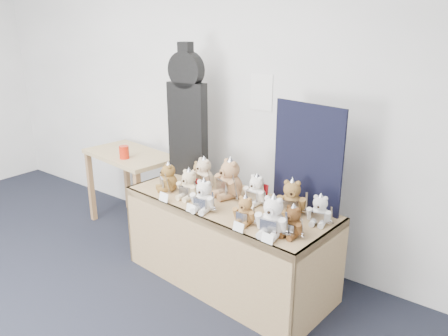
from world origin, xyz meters
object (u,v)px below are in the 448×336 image
Objects in this scene: teddy_back_right at (292,199)px; teddy_back_end at (320,211)px; teddy_back_centre_right at (256,191)px; teddy_front_far_left at (168,178)px; display_table at (222,222)px; teddy_back_left at (203,174)px; teddy_front_centre at (204,197)px; teddy_front_left at (189,186)px; teddy_back_centre_left at (229,180)px; teddy_front_far_right at (273,217)px; guitar_case at (187,113)px; teddy_back_far_left at (199,174)px; teddy_front_end at (292,222)px; teddy_front_right at (245,211)px; side_table at (130,165)px; red_cup at (124,152)px.

teddy_back_end is (0.23, -0.03, -0.02)m from teddy_back_right.
teddy_back_centre_right reaches higher than teddy_back_end.
teddy_front_far_left is 1.11× the size of teddy_back_end.
teddy_front_far_left is (-0.53, -0.03, 0.25)m from display_table.
teddy_back_left is (-0.35, 0.21, 0.26)m from display_table.
teddy_front_centre reaches higher than teddy_back_centre_right.
display_table is 0.38m from teddy_front_left.
teddy_back_left is at bearing -169.01° from teddy_back_centre_left.
teddy_back_centre_right is 0.89× the size of teddy_back_right.
teddy_front_left reaches higher than teddy_back_centre_right.
teddy_back_centre_right is (-0.36, 0.36, -0.02)m from teddy_front_far_right.
teddy_back_far_left is (0.21, -0.12, -0.47)m from guitar_case.
teddy_back_centre_left is at bearing 161.13° from teddy_front_end.
guitar_case is 1.46m from teddy_front_end.
teddy_back_right reaches higher than teddy_back_left.
teddy_back_end is (0.41, 0.30, 0.00)m from teddy_front_right.
teddy_front_far_right reaches higher than teddy_front_centre.
teddy_back_end is at bearing 42.65° from teddy_front_far_left.
teddy_front_end is (2.02, -0.42, 0.14)m from side_table.
teddy_front_end reaches higher than red_cup.
red_cup is 0.47× the size of teddy_front_far_left.
guitar_case is at bearing 131.45° from teddy_front_centre.
red_cup is 1.01m from teddy_front_left.
teddy_back_centre_left is at bearing -24.52° from guitar_case.
teddy_front_left is 1.12× the size of teddy_front_end.
teddy_back_centre_right is 1.10× the size of teddy_back_end.
red_cup is at bearing 157.71° from teddy_front_centre.
teddy_front_centre is at bearing 170.34° from teddy_front_far_right.
display_table is at bearing 179.35° from teddy_back_end.
teddy_front_end is (1.19, -0.10, -0.01)m from teddy_front_far_left.
side_table is 0.86× the size of guitar_case.
teddy_front_far_left is 1.26m from teddy_back_end.
teddy_back_right is at bearing 24.05° from teddy_front_centre.
guitar_case is (-0.64, 0.35, 0.71)m from display_table.
teddy_back_left is 0.31m from teddy_back_centre_left.
teddy_front_right is (0.36, 0.00, -0.02)m from teddy_front_centre.
teddy_front_far_right is (0.59, -0.02, 0.01)m from teddy_front_centre.
guitar_case is 3.32× the size of teddy_back_centre_left.
teddy_front_far_right is at bearing -14.04° from teddy_front_right.
teddy_front_left is (1.08, -0.35, 0.15)m from side_table.
teddy_front_left is (-0.28, -0.06, 0.25)m from display_table.
teddy_back_right reaches higher than teddy_front_end.
teddy_front_end is at bearing -4.23° from side_table.
teddy_back_far_left reaches higher than display_table.
teddy_back_right is (0.85, -0.04, 0.00)m from teddy_back_left.
red_cup is 1.22m from teddy_back_centre_left.
teddy_back_far_left is at bearing 103.45° from teddy_front_far_left.
teddy_front_centre reaches higher than teddy_back_far_left.
teddy_front_left is 0.26m from teddy_front_centre.
teddy_back_left is (0.18, 0.24, 0.01)m from teddy_front_far_left.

